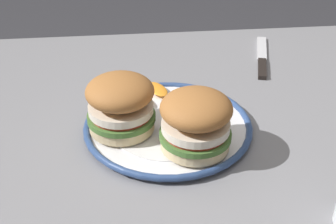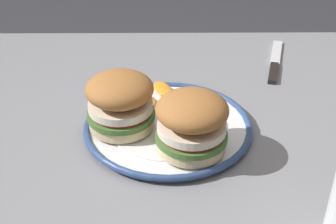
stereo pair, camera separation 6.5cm
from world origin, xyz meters
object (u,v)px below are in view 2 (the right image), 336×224
dining_table (171,165)px  dinner_plate (168,126)px  table_knife (275,64)px  sandwich_half_left (192,122)px  sandwich_half_right (120,101)px

dining_table → dinner_plate: (0.01, 0.04, 0.13)m
table_knife → sandwich_half_left: bearing=57.9°
sandwich_half_left → sandwich_half_right: size_ratio=1.09×
dinner_plate → table_knife: (-0.25, -0.26, -0.01)m
sandwich_half_left → sandwich_half_right: (0.12, -0.07, 0.00)m
dinner_plate → sandwich_half_left: sandwich_half_left is taller
dining_table → table_knife: table_knife is taller
dinner_plate → sandwich_half_right: (0.08, 0.01, 0.06)m
dining_table → table_knife: 0.35m
dining_table → dinner_plate: size_ratio=3.70×
dinner_plate → sandwich_half_right: size_ratio=2.09×
sandwich_half_right → table_knife: (-0.33, -0.27, -0.07)m
dining_table → sandwich_half_left: (-0.03, 0.12, 0.19)m
dining_table → dinner_plate: dinner_plate is taller
dinner_plate → table_knife: dinner_plate is taller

